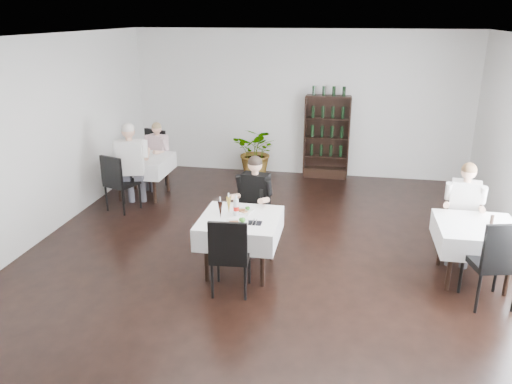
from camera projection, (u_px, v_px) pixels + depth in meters
The scene contains 23 objects.
room_shell at pixel (263, 165), 6.21m from camera, with size 9.00×9.00×9.00m.
wine_shelf at pixel (327, 138), 10.32m from camera, with size 0.90×0.28×1.75m.
main_table at pixel (240, 228), 6.56m from camera, with size 1.03×1.03×0.77m.
left_table at pixel (143, 165), 9.29m from camera, with size 0.98×0.98×0.77m.
right_table at pixel (476, 236), 6.32m from camera, with size 0.98×0.98×0.77m.
potted_tree at pixel (257, 151), 10.53m from camera, with size 0.95×0.82×1.06m, color #1F501B.
main_chair_far at pixel (247, 216), 7.17m from camera, with size 0.56×0.56×0.95m.
main_chair_near at pixel (230, 252), 5.99m from camera, with size 0.49×0.50×1.02m.
left_chair_far at pixel (152, 155), 9.88m from camera, with size 0.66×0.66×1.12m.
left_chair_near at pixel (118, 180), 8.58m from camera, with size 0.60×0.60×1.02m.
right_chair_far at pixel (466, 215), 7.10m from camera, with size 0.55×0.56×1.00m.
right_chair_near at pixel (496, 258), 5.72m from camera, with size 0.61×0.62×1.11m.
diner_main at pixel (253, 197), 7.12m from camera, with size 0.57×0.59×1.40m.
diner_left_far at pixel (156, 151), 9.71m from camera, with size 0.56×0.60×1.31m.
diner_left_near at pixel (131, 159), 8.63m from camera, with size 0.65×0.69×1.55m.
diner_right_far at pixel (464, 205), 6.83m from camera, with size 0.57×0.60×1.39m.
plate_far at pixel (244, 211), 6.68m from camera, with size 0.26×0.26×0.07m.
plate_near at pixel (237, 224), 6.26m from camera, with size 0.32×0.32×0.09m.
pilsner_dark at pixel (220, 209), 6.44m from camera, with size 0.07×0.07×0.30m.
pilsner_lager at pixel (229, 205), 6.59m from camera, with size 0.07×0.07×0.29m.
coke_bottle at pixel (236, 207), 6.53m from camera, with size 0.07×0.07×0.29m.
napkin_cutlery at pixel (254, 223), 6.32m from camera, with size 0.18×0.20×0.02m.
pepper_mill at pixel (492, 219), 6.29m from camera, with size 0.05×0.05×0.11m, color black.
Camera 1 is at (1.01, -5.87, 3.28)m, focal length 35.00 mm.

